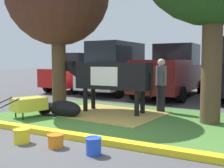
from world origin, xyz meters
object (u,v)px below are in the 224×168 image
object	(u,v)px
wheelbarrow	(30,104)
suv_dark_grey	(117,68)
bucket_yellow	(22,135)
person_handler	(161,84)
sedan_red	(79,73)
calf_lying	(63,109)
bucket_blue	(94,146)
bucket_orange	(56,140)
cow_holstein	(110,76)
pickup_truck_maroon	(171,72)

from	to	relation	value
wheelbarrow	suv_dark_grey	world-z (taller)	suv_dark_grey
bucket_yellow	suv_dark_grey	distance (m)	8.66
person_handler	sedan_red	size ratio (longest dim) A/B	0.38
calf_lying	bucket_blue	xyz separation A→B (m)	(2.49, -2.33, -0.08)
bucket_orange	wheelbarrow	bearing A→B (deg)	143.78
bucket_blue	sedan_red	distance (m)	10.44
cow_holstein	bucket_yellow	size ratio (longest dim) A/B	9.41
wheelbarrow	sedan_red	xyz separation A→B (m)	(-2.95, 6.59, 0.60)
suv_dark_grey	pickup_truck_maroon	world-z (taller)	suv_dark_grey
calf_lying	sedan_red	bearing A→B (deg)	121.59
person_handler	suv_dark_grey	distance (m)	5.29
cow_holstein	pickup_truck_maroon	size ratio (longest dim) A/B	0.58
calf_lying	bucket_yellow	size ratio (longest dim) A/B	3.90
pickup_truck_maroon	wheelbarrow	bearing A→B (deg)	-107.75
calf_lying	person_handler	distance (m)	3.09
bucket_orange	bucket_blue	xyz separation A→B (m)	(0.85, -0.01, 0.03)
wheelbarrow	bucket_yellow	distance (m)	2.49
wheelbarrow	suv_dark_grey	xyz separation A→B (m)	(-0.55, 6.44, 0.88)
cow_holstein	bucket_blue	bearing A→B (deg)	-65.69
suv_dark_grey	bucket_orange	bearing A→B (deg)	-70.18
suv_dark_grey	pickup_truck_maroon	distance (m)	2.71
cow_holstein	calf_lying	distance (m)	1.73
wheelbarrow	suv_dark_grey	bearing A→B (deg)	94.92
sedan_red	cow_holstein	bearing A→B (deg)	-46.52
person_handler	suv_dark_grey	bearing A→B (deg)	132.65
calf_lying	bucket_yellow	distance (m)	2.58
sedan_red	bucket_blue	bearing A→B (deg)	-53.44
cow_holstein	calf_lying	size ratio (longest dim) A/B	2.41
sedan_red	suv_dark_grey	xyz separation A→B (m)	(2.39, -0.14, 0.29)
calf_lying	bucket_blue	world-z (taller)	calf_lying
wheelbarrow	cow_holstein	bearing A→B (deg)	45.53
cow_holstein	bucket_orange	world-z (taller)	cow_holstein
bucket_yellow	cow_holstein	bearing A→B (deg)	89.23
bucket_yellow	pickup_truck_maroon	distance (m)	8.63
cow_holstein	wheelbarrow	distance (m)	2.51
bucket_orange	suv_dark_grey	xyz separation A→B (m)	(-2.96, 8.20, 1.14)
bucket_blue	suv_dark_grey	size ratio (longest dim) A/B	0.07
person_handler	cow_holstein	bearing A→B (deg)	-147.75
bucket_yellow	bucket_blue	distance (m)	1.62
sedan_red	person_handler	bearing A→B (deg)	-34.01
suv_dark_grey	person_handler	bearing A→B (deg)	-47.35
bucket_yellow	pickup_truck_maroon	size ratio (longest dim) A/B	0.06
wheelbarrow	sedan_red	size ratio (longest dim) A/B	0.36
pickup_truck_maroon	bucket_orange	bearing A→B (deg)	-88.24
bucket_orange	bucket_yellow	bearing A→B (deg)	-172.33
sedan_red	wheelbarrow	bearing A→B (deg)	-65.89
wheelbarrow	bucket_yellow	size ratio (longest dim) A/B	4.82
person_handler	pickup_truck_maroon	bearing A→B (deg)	102.02
sedan_red	pickup_truck_maroon	xyz separation A→B (m)	(5.09, 0.11, 0.13)
cow_holstein	person_handler	xyz separation A→B (m)	(1.35, 0.85, -0.24)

